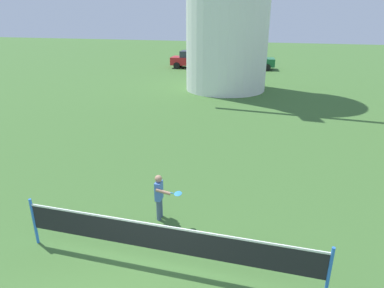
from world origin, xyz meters
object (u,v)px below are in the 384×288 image
Objects in this scene: tennis_net at (165,239)px; parked_car_red at (193,59)px; parked_car_green at (251,60)px; player_far at (160,195)px.

parked_car_red is (-6.32, 25.77, 0.12)m from tennis_net.
parked_car_red is at bearing -172.46° from parked_car_green.
parked_car_green is at bearing 7.54° from parked_car_red.
tennis_net is at bearing -87.77° from parked_car_green.
tennis_net is at bearing -76.22° from parked_car_red.
tennis_net is 1.47× the size of parked_car_red.
player_far is at bearing -89.22° from parked_car_green.
player_far reaches higher than tennis_net.
parked_car_red and parked_car_green have the same top height.
parked_car_green is at bearing 90.78° from player_far.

